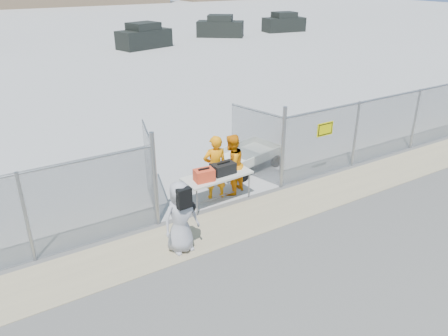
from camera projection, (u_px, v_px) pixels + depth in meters
ground at (267, 238)px, 10.67m from camera, size 160.00×160.00×0.00m
tarmac_inside at (14, 35)px, 43.24m from camera, size 160.00×80.00×0.01m
dirt_strip at (244, 219)px, 11.44m from camera, size 44.00×1.60×0.01m
chain_link_fence at (224, 168)px, 11.76m from camera, size 40.00×0.20×2.20m
folding_table at (217, 188)px, 12.18m from camera, size 1.99×0.91×0.83m
orange_bag at (204, 175)px, 11.61m from camera, size 0.55×0.40×0.32m
black_duffel at (224, 169)px, 12.01m from camera, size 0.65×0.40×0.31m
security_worker_left at (215, 167)px, 12.17m from camera, size 0.77×0.60×1.89m
security_worker_right at (231, 165)px, 12.44m from camera, size 1.07×0.97×1.80m
visitor at (181, 217)px, 9.87m from camera, size 0.88×0.60×1.75m
utility_trailer at (246, 158)px, 14.27m from camera, size 3.19×2.13×0.71m
parked_vehicle_near at (144, 36)px, 35.83m from camera, size 4.79×3.09×2.00m
parked_vehicle_mid at (220, 26)px, 41.86m from camera, size 4.68×4.24×1.98m
parked_vehicle_far at (284, 22)px, 45.38m from camera, size 4.49×2.55×1.92m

